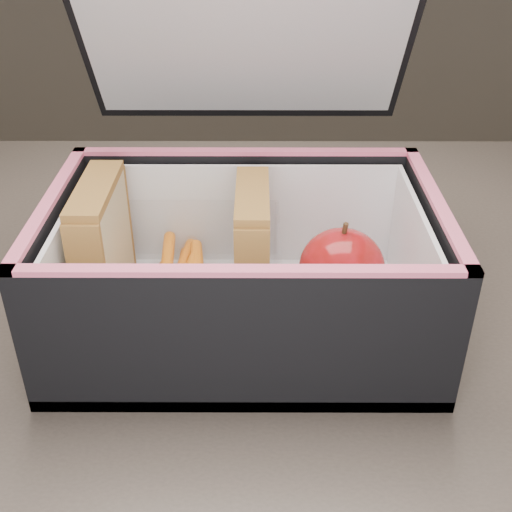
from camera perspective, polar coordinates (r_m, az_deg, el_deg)
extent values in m
cube|color=brown|center=(0.59, 3.35, -5.63)|extent=(1.20, 0.80, 0.03)
cube|color=black|center=(0.62, -0.94, 18.30)|extent=(0.30, 0.11, 0.17)
cube|color=beige|center=(0.55, -14.28, 0.60)|extent=(0.01, 0.10, 0.10)
cube|color=#D06679|center=(0.55, -13.37, 0.24)|extent=(0.01, 0.09, 0.10)
cube|color=beige|center=(0.55, -12.56, 0.61)|extent=(0.01, 0.10, 0.10)
cube|color=olive|center=(0.52, -14.16, 5.75)|extent=(0.03, 0.10, 0.01)
cube|color=beige|center=(0.53, -1.18, 0.38)|extent=(0.01, 0.09, 0.10)
cube|color=#D06679|center=(0.54, -0.31, 0.02)|extent=(0.01, 0.09, 0.09)
cube|color=beige|center=(0.53, 0.55, 0.38)|extent=(0.01, 0.09, 0.10)
cube|color=olive|center=(0.51, -0.33, 5.43)|extent=(0.03, 0.10, 0.01)
cylinder|color=orange|center=(0.57, -6.50, -2.59)|extent=(0.02, 0.09, 0.01)
cylinder|color=orange|center=(0.53, -7.96, -4.06)|extent=(0.02, 0.09, 0.01)
cylinder|color=orange|center=(0.55, -5.18, -1.28)|extent=(0.02, 0.09, 0.01)
cylinder|color=orange|center=(0.58, -6.66, -1.84)|extent=(0.01, 0.09, 0.01)
cylinder|color=orange|center=(0.55, -8.55, -3.21)|extent=(0.01, 0.09, 0.01)
cylinder|color=orange|center=(0.57, -7.89, -0.44)|extent=(0.02, 0.09, 0.01)
cylinder|color=orange|center=(0.55, -8.28, -4.31)|extent=(0.03, 0.09, 0.01)
cylinder|color=orange|center=(0.58, -6.61, -1.06)|extent=(0.02, 0.09, 0.01)
cylinder|color=orange|center=(0.53, -6.27, -2.54)|extent=(0.02, 0.09, 0.01)
cylinder|color=orange|center=(0.58, -6.26, -2.34)|extent=(0.02, 0.09, 0.01)
cube|color=white|center=(0.56, 7.35, -4.08)|extent=(0.08, 0.08, 0.01)
ellipsoid|color=maroon|center=(0.54, 7.63, -1.03)|extent=(0.09, 0.09, 0.07)
cylinder|color=#432C18|center=(0.52, 7.91, 2.39)|extent=(0.01, 0.01, 0.01)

